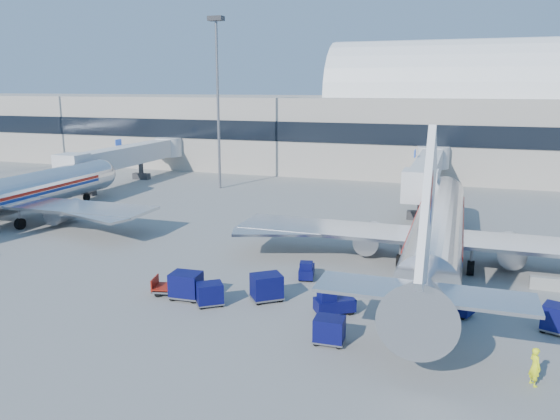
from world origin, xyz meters
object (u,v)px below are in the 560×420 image
(airliner_main, at_px, (437,231))
(cart_train_b, at_px, (210,294))
(cart_solo_near, at_px, (329,330))
(jetbridge_near, at_px, (428,168))
(ramp_worker, at_px, (535,367))
(cart_train_a, at_px, (267,287))
(airliner_mid, at_px, (5,197))
(barrier_near, at_px, (553,284))
(tug_right, at_px, (451,302))
(jetbridge_mid, at_px, (132,155))
(cart_train_c, at_px, (186,285))
(cart_solo_far, at_px, (560,319))
(cart_open_red, at_px, (170,288))
(mast_west, at_px, (217,78))
(tug_left, at_px, (306,270))
(tug_lead, at_px, (333,302))

(airliner_main, height_order, cart_train_b, airliner_main)
(cart_solo_near, bearing_deg, jetbridge_near, 84.74)
(cart_train_b, bearing_deg, ramp_worker, -47.19)
(cart_train_a, height_order, cart_train_b, cart_train_a)
(cart_train_a, xyz_separation_m, ramp_worker, (15.50, -5.82, 0.00))
(airliner_mid, relative_size, barrier_near, 12.42)
(cart_train_b, relative_size, ramp_worker, 1.12)
(tug_right, bearing_deg, cart_train_b, -142.49)
(jetbridge_mid, height_order, barrier_near, jetbridge_mid)
(tug_right, bearing_deg, cart_train_c, -145.81)
(barrier_near, bearing_deg, cart_solo_far, -95.35)
(jetbridge_near, relative_size, cart_open_red, 11.19)
(jetbridge_mid, relative_size, cart_solo_near, 15.71)
(airliner_mid, bearing_deg, airliner_main, 0.00)
(mast_west, distance_m, cart_open_red, 41.91)
(tug_left, height_order, ramp_worker, ramp_worker)
(cart_train_c, bearing_deg, ramp_worker, -14.82)
(jetbridge_mid, height_order, tug_right, jetbridge_mid)
(jetbridge_mid, relative_size, ramp_worker, 14.44)
(barrier_near, xyz_separation_m, cart_train_a, (-18.16, -7.98, 0.50))
(barrier_near, xyz_separation_m, tug_left, (-16.83, -3.09, 0.18))
(cart_solo_far, relative_size, ramp_worker, 1.17)
(airliner_main, height_order, airliner_mid, same)
(jetbridge_mid, distance_m, cart_train_c, 48.12)
(airliner_mid, height_order, cart_open_red, airliner_mid)
(jetbridge_near, distance_m, tug_lead, 37.74)
(tug_lead, bearing_deg, tug_right, -14.05)
(mast_west, relative_size, tug_left, 9.96)
(jetbridge_mid, bearing_deg, cart_train_c, -52.72)
(cart_train_a, bearing_deg, cart_open_red, 151.92)
(jetbridge_near, height_order, ramp_worker, jetbridge_near)
(airliner_main, distance_m, airliner_mid, 42.00)
(mast_west, distance_m, tug_lead, 46.26)
(tug_left, height_order, cart_solo_near, cart_solo_near)
(airliner_main, height_order, tug_lead, airliner_main)
(cart_train_c, bearing_deg, barrier_near, 19.17)
(barrier_near, height_order, tug_right, tug_right)
(cart_train_b, bearing_deg, cart_solo_near, -53.43)
(mast_west, bearing_deg, ramp_worker, -49.79)
(mast_west, relative_size, tug_lead, 8.34)
(jetbridge_near, relative_size, barrier_near, 9.17)
(tug_right, relative_size, cart_train_a, 1.06)
(tug_left, bearing_deg, mast_west, 22.95)
(airliner_mid, xyz_separation_m, ramp_worker, (47.33, -16.30, -1.97))
(tug_lead, distance_m, tug_right, 7.35)
(tug_left, distance_m, cart_solo_near, 10.41)
(ramp_worker, bearing_deg, jetbridge_near, -17.97)
(tug_right, bearing_deg, barrier_near, 66.94)
(tug_lead, xyz_separation_m, cart_train_a, (-4.62, 0.68, 0.23))
(tug_right, distance_m, tug_left, 10.70)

